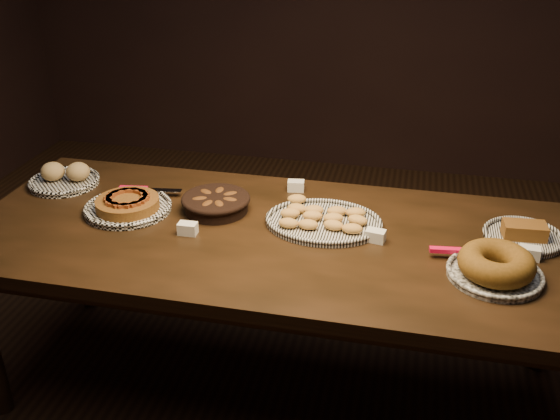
% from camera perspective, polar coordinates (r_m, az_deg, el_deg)
% --- Properties ---
extents(ground, '(5.00, 5.00, 0.00)m').
position_cam_1_polar(ground, '(2.79, 0.04, -15.70)').
color(ground, black).
rests_on(ground, ground).
extents(buffet_table, '(2.40, 1.00, 0.75)m').
position_cam_1_polar(buffet_table, '(2.38, 0.05, -3.65)').
color(buffet_table, black).
rests_on(buffet_table, ground).
extents(apple_tart_plate, '(0.35, 0.36, 0.07)m').
position_cam_1_polar(apple_tart_plate, '(2.57, -13.73, 0.42)').
color(apple_tart_plate, white).
rests_on(apple_tart_plate, buffet_table).
extents(madeleine_platter, '(0.45, 0.36, 0.05)m').
position_cam_1_polar(madeleine_platter, '(2.40, 3.93, -0.90)').
color(madeleine_platter, black).
rests_on(madeleine_platter, buffet_table).
extents(bundt_cake_plate, '(0.37, 0.32, 0.10)m').
position_cam_1_polar(bundt_cake_plate, '(2.18, 19.10, -4.90)').
color(bundt_cake_plate, black).
rests_on(bundt_cake_plate, buffet_table).
extents(croissant_basket, '(0.32, 0.32, 0.07)m').
position_cam_1_polar(croissant_basket, '(2.50, -5.88, 0.74)').
color(croissant_basket, black).
rests_on(croissant_basket, buffet_table).
extents(bread_roll_plate, '(0.30, 0.30, 0.09)m').
position_cam_1_polar(bread_roll_plate, '(2.89, -19.08, 2.83)').
color(bread_roll_plate, white).
rests_on(bread_roll_plate, buffet_table).
extents(loaf_plate, '(0.29, 0.29, 0.07)m').
position_cam_1_polar(loaf_plate, '(2.46, 21.37, -2.12)').
color(loaf_plate, black).
rests_on(loaf_plate, buffet_table).
extents(tent_cards, '(1.67, 0.51, 0.04)m').
position_cam_1_polar(tent_cards, '(2.40, 1.32, -0.80)').
color(tent_cards, white).
rests_on(tent_cards, buffet_table).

